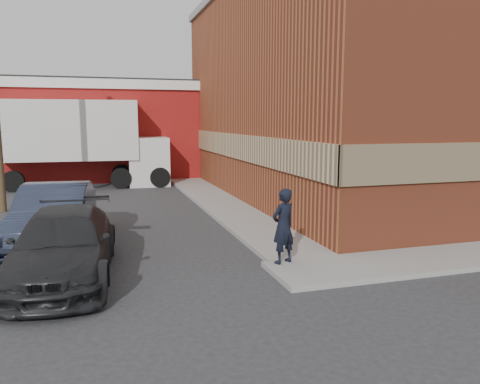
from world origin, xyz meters
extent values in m
plane|color=#28282B|center=(0.00, 0.00, 0.00)|extent=(90.00, 90.00, 0.00)
cube|color=#974127|center=(8.50, 9.00, 4.50)|extent=(14.00, 18.00, 9.00)
cube|color=tan|center=(1.46, 9.00, 2.30)|extent=(0.08, 18.16, 1.00)
cube|color=gray|center=(0.60, 9.00, 0.06)|extent=(1.80, 18.00, 0.12)
cube|color=maroon|center=(-6.00, 20.00, 2.50)|extent=(16.00, 8.00, 5.00)
cube|color=silver|center=(-6.00, 20.00, 5.25)|extent=(16.30, 8.30, 0.50)
cube|color=black|center=(-6.00, 20.00, 5.55)|extent=(16.00, 8.00, 0.10)
imported|color=black|center=(-0.06, -0.25, 0.99)|extent=(0.74, 0.63, 1.73)
imported|color=#2B3348|center=(-5.23, 3.51, 0.82)|extent=(2.15, 5.11, 1.64)
imported|color=#232326|center=(-4.82, 0.50, 0.72)|extent=(2.39, 5.10, 1.44)
cube|color=silver|center=(-5.39, 15.15, 2.87)|extent=(6.90, 3.09, 2.93)
cube|color=#1A6322|center=(-5.47, 13.79, 2.42)|extent=(6.52, 0.40, 0.90)
cube|color=silver|center=(-1.01, 14.90, 1.24)|extent=(2.17, 2.59, 2.48)
cylinder|color=black|center=(-7.93, 14.17, 0.51)|extent=(1.03, 0.40, 1.01)
cylinder|color=black|center=(-7.80, 16.42, 0.51)|extent=(1.03, 0.40, 1.01)
cylinder|color=black|center=(-2.98, 13.89, 0.51)|extent=(1.03, 0.40, 1.01)
cylinder|color=black|center=(-2.85, 16.13, 0.51)|extent=(1.03, 0.40, 1.01)
cylinder|color=black|center=(-1.07, 13.77, 0.51)|extent=(1.03, 0.40, 1.01)
cylinder|color=black|center=(-0.94, 16.02, 0.51)|extent=(1.03, 0.40, 1.01)
camera|label=1|loc=(-4.03, -9.92, 3.38)|focal=35.00mm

